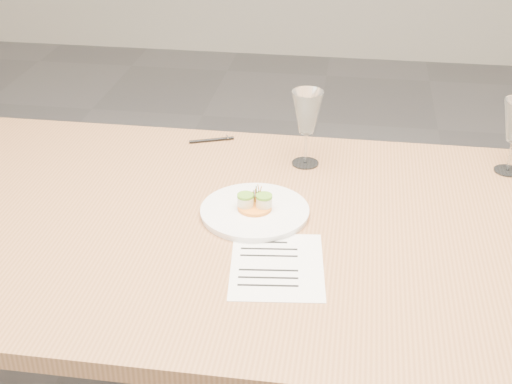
# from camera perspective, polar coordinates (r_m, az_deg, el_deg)

# --- Properties ---
(dining_table) EXTENTS (2.40, 1.00, 0.75)m
(dining_table) POSITION_cam_1_polar(r_m,az_deg,el_deg) (1.69, 0.09, -4.51)
(dining_table) COLOR #AC784B
(dining_table) RESTS_ON ground
(dinner_plate) EXTENTS (0.26, 0.26, 0.07)m
(dinner_plate) POSITION_cam_1_polar(r_m,az_deg,el_deg) (1.68, -0.09, -1.48)
(dinner_plate) COLOR white
(dinner_plate) RESTS_ON dining_table
(recipe_sheet) EXTENTS (0.22, 0.27, 0.00)m
(recipe_sheet) POSITION_cam_1_polar(r_m,az_deg,el_deg) (1.51, 1.67, -5.92)
(recipe_sheet) COLOR white
(recipe_sheet) RESTS_ON dining_table
(ballpoint_pen) EXTENTS (0.12, 0.06, 0.01)m
(ballpoint_pen) POSITION_cam_1_polar(r_m,az_deg,el_deg) (2.05, -3.56, 4.18)
(ballpoint_pen) COLOR black
(ballpoint_pen) RESTS_ON dining_table
(wine_glass_0) EXTENTS (0.08, 0.08, 0.21)m
(wine_glass_0) POSITION_cam_1_polar(r_m,az_deg,el_deg) (1.86, 4.10, 6.25)
(wine_glass_0) COLOR white
(wine_glass_0) RESTS_ON dining_table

